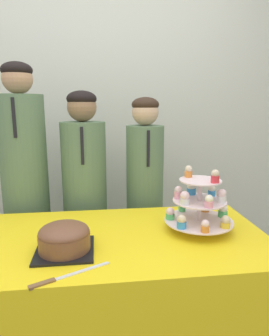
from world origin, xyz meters
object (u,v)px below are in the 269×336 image
at_px(cake_knife, 58,279).
at_px(student_2, 145,206).
at_px(round_cake, 64,238).
at_px(student_1, 85,207).
at_px(cupcake_stand, 199,204).
at_px(student_0, 27,198).

bearing_deg(cake_knife, student_2, 37.49).
relative_size(round_cake, student_2, 0.17).
bearing_deg(student_2, student_1, 180.00).
xyz_separation_m(cake_knife, cupcake_stand, (0.62, 0.34, 0.13)).
relative_size(cupcake_stand, student_1, 0.23).
distance_m(cupcake_stand, student_0, 1.09).
bearing_deg(round_cake, student_2, 57.77).
bearing_deg(student_2, round_cake, -122.23).
distance_m(cake_knife, student_1, 0.92).
relative_size(cake_knife, student_2, 0.20).
bearing_deg(student_2, student_0, 180.00).
xyz_separation_m(cupcake_stand, student_2, (-0.17, 0.57, -0.20)).
distance_m(cake_knife, cupcake_stand, 0.72).
height_order(cupcake_stand, student_1, student_1).
distance_m(cake_knife, student_2, 1.02).
xyz_separation_m(round_cake, cake_knife, (-0.00, -0.20, -0.06)).
xyz_separation_m(cake_knife, student_1, (0.06, 0.91, -0.06)).
height_order(student_0, student_2, student_0).
xyz_separation_m(round_cake, student_0, (-0.31, 0.71, -0.04)).
height_order(student_1, student_2, student_1).
distance_m(round_cake, student_0, 0.77).
distance_m(student_1, student_2, 0.39).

